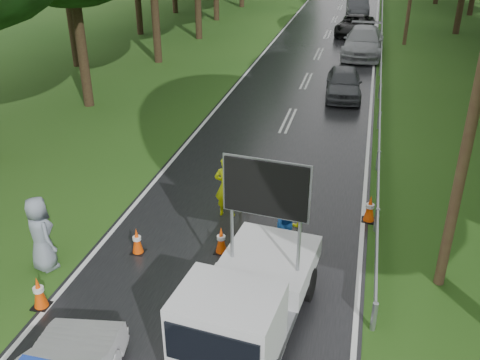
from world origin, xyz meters
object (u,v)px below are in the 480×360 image
(barrier, at_px, (262,194))
(civilian, at_px, (289,225))
(officer, at_px, (227,187))
(queue_car_first, at_px, (344,83))
(queue_car_fourth, at_px, (358,6))
(work_truck, at_px, (247,302))
(queue_car_third, at_px, (355,25))
(queue_car_second, at_px, (363,42))

(barrier, relative_size, civilian, 1.40)
(officer, bearing_deg, civilian, 138.70)
(officer, bearing_deg, queue_car_first, -107.08)
(civilian, distance_m, queue_car_first, 13.47)
(officer, relative_size, queue_car_fourth, 0.39)
(work_truck, relative_size, queue_car_fourth, 0.97)
(queue_car_third, distance_m, queue_car_fourth, 8.11)
(queue_car_first, bearing_deg, queue_car_fourth, 86.71)
(officer, relative_size, queue_car_third, 0.39)
(queue_car_first, xyz_separation_m, queue_car_third, (-0.17, 14.46, -0.01))
(work_truck, relative_size, queue_car_second, 0.82)
(officer, distance_m, queue_car_third, 26.56)
(queue_car_first, height_order, queue_car_third, queue_car_first)
(officer, distance_m, queue_car_second, 20.69)
(queue_car_third, xyz_separation_m, queue_car_fourth, (-0.16, 8.11, 0.11))
(officer, height_order, queue_car_third, officer)
(barrier, xyz_separation_m, queue_car_first, (1.51, 11.85, -0.07))
(civilian, bearing_deg, queue_car_second, 59.79)
(work_truck, distance_m, officer, 5.02)
(officer, distance_m, queue_car_fourth, 34.64)
(barrier, xyz_separation_m, civilian, (1.01, -1.61, 0.08))
(civilian, relative_size, queue_car_first, 0.41)
(civilian, height_order, queue_car_fourth, civilian)
(officer, height_order, civilian, officer)
(barrier, height_order, civilian, civilian)
(work_truck, xyz_separation_m, barrier, (-0.69, 4.89, -0.21))
(barrier, xyz_separation_m, officer, (-0.99, -0.15, 0.19))
(queue_car_second, bearing_deg, queue_car_third, 99.34)
(barrier, height_order, queue_car_third, queue_car_third)
(barrier, height_order, queue_car_second, queue_car_second)
(work_truck, xyz_separation_m, queue_car_fourth, (0.49, 39.30, -0.17))
(officer, relative_size, queue_car_first, 0.47)
(queue_car_first, relative_size, queue_car_second, 0.71)
(queue_car_second, distance_m, queue_car_fourth, 14.14)
(queue_car_first, distance_m, queue_car_second, 8.48)
(work_truck, height_order, queue_car_first, work_truck)
(civilian, relative_size, queue_car_second, 0.29)
(work_truck, height_order, queue_car_third, work_truck)
(civilian, xyz_separation_m, queue_car_fourth, (0.16, 36.03, -0.05))
(work_truck, distance_m, civilian, 3.29)
(civilian, height_order, queue_car_third, civilian)
(queue_car_first, height_order, queue_car_second, queue_car_second)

